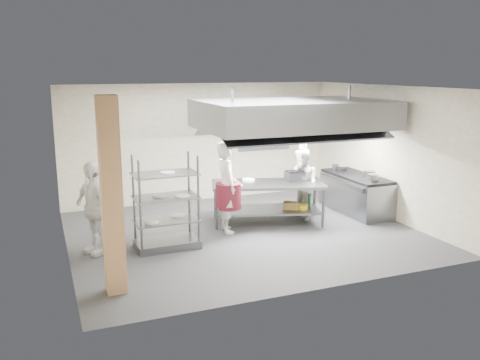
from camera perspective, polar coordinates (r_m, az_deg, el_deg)
name	(u,v)px	position (r m, az deg, el deg)	size (l,w,h in m)	color
floor	(244,233)	(10.67, 0.46, -5.96)	(7.00, 7.00, 0.00)	#29292B
ceiling	(244,87)	(10.13, 0.49, 10.37)	(7.00, 7.00, 0.00)	silver
wall_back	(200,143)	(13.08, -4.52, 4.20)	(7.00, 7.00, 0.00)	#9D937C
wall_left	(62,176)	(9.56, -19.34, 0.47)	(6.00, 6.00, 0.00)	#9D937C
wall_right	(386,152)	(12.04, 16.10, 3.03)	(6.00, 6.00, 0.00)	#9D937C
column	(112,197)	(7.75, -14.22, -1.89)	(0.30, 0.30, 3.00)	tan
exhaust_hood	(293,114)	(11.08, 5.98, 7.37)	(4.00, 2.50, 0.60)	gray
hood_strip_a	(255,131)	(10.72, 1.65, 5.54)	(1.60, 0.12, 0.04)	white
hood_strip_b	(329,127)	(11.55, 9.92, 5.86)	(1.60, 0.12, 0.04)	white
wall_shelf	(266,140)	(13.57, 2.98, 4.52)	(1.50, 0.28, 0.04)	gray
island	(268,203)	(11.25, 3.13, -2.57)	(2.46, 1.02, 0.91)	slate
island_worktop	(268,184)	(11.15, 3.16, -0.46)	(2.46, 1.02, 0.06)	gray
island_undershelf	(268,210)	(11.30, 3.12, -3.33)	(2.26, 0.92, 0.04)	slate
pass_rack	(166,202)	(9.68, -8.32, -2.49)	(1.19, 0.70, 1.79)	slate
cooking_range	(356,195)	(12.40, 12.86, -1.62)	(0.80, 2.00, 0.84)	gray
range_top	(357,176)	(12.30, 12.96, 0.41)	(0.78, 1.96, 0.06)	black
chef_head	(226,187)	(10.52, -1.54, -0.80)	(0.70, 0.46, 1.92)	white
chef_line	(302,184)	(11.51, 7.00, -0.49)	(0.79, 0.61, 1.62)	silver
chef_plating	(94,208)	(9.67, -16.10, -3.04)	(1.02, 0.42, 1.74)	white
griddle	(295,176)	(11.42, 6.16, 0.45)	(0.40, 0.31, 0.20)	slate
wicker_basket	(291,205)	(11.30, 5.75, -2.86)	(0.35, 0.24, 0.15)	olive
stockpot	(370,174)	(12.00, 14.36, 0.61)	(0.25, 0.25, 0.17)	gray
plate_stack	(166,219)	(9.77, -8.26, -4.31)	(0.28, 0.28, 0.05)	white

